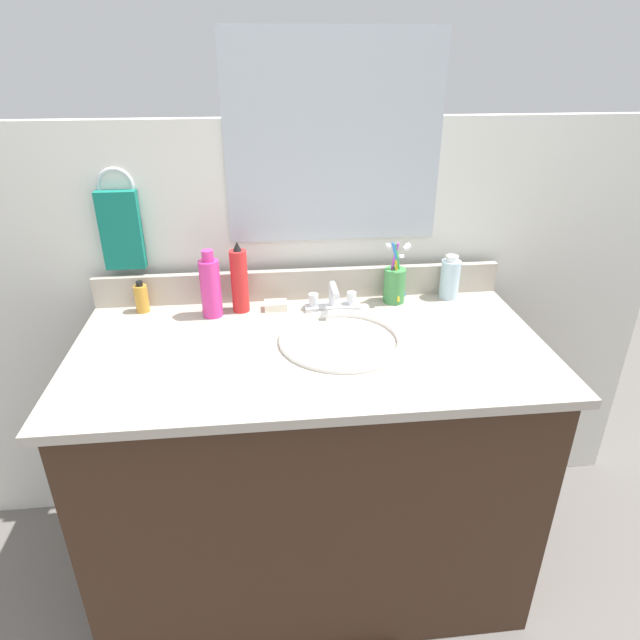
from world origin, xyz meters
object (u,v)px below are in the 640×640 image
Objects in this scene: bottle_gel_clear at (450,278)px; bottle_oil_amber at (142,298)px; bottle_spray_red at (239,280)px; soap_bar at (276,306)px; bottle_soap_pink at (211,287)px; cup_green at (395,284)px; faucet at (333,300)px; hand_towel at (121,230)px.

bottle_gel_clear is 0.90m from bottle_oil_amber.
soap_bar is (0.10, -0.00, -0.08)m from bottle_spray_red.
bottle_soap_pink reaches higher than bottle_oil_amber.
bottle_spray_red reaches higher than cup_green.
bottle_soap_pink is 0.53m from cup_green.
bottle_gel_clear reaches higher than bottle_oil_amber.
soap_bar is (-0.16, 0.02, -0.02)m from faucet.
bottle_spray_red is (0.28, -0.02, 0.05)m from bottle_oil_amber.
bottle_spray_red is 3.22× the size of soap_bar.
faucet is 0.36m from bottle_gel_clear.
bottle_soap_pink is 0.93× the size of bottle_spray_red.
faucet is 0.78× the size of bottle_spray_red.
hand_towel is 0.20m from bottle_oil_amber.
hand_towel is at bearing 164.18° from bottle_spray_red.
bottle_gel_clear is at bearing 2.65° from bottle_spray_red.
bottle_spray_red is (0.08, 0.02, 0.01)m from bottle_soap_pink.
bottle_soap_pink is (-0.70, -0.05, 0.02)m from bottle_gel_clear.
bottle_soap_pink is at bearing -25.36° from hand_towel.
bottle_spray_red is 0.45m from cup_green.
cup_green is at bearing 1.94° from bottle_spray_red.
faucet is 0.54m from bottle_oil_amber.
faucet is 0.83× the size of bottle_soap_pink.
bottle_oil_amber is at bearing -179.73° from bottle_gel_clear.
hand_towel is 3.44× the size of soap_bar.
cup_green is (0.77, -0.08, -0.16)m from hand_towel.
bottle_soap_pink is (-0.34, -0.00, 0.06)m from faucet.
soap_bar is at bearing -2.23° from bottle_spray_red.
hand_towel is at bearing 122.40° from bottle_oil_amber.
bottle_spray_red reaches higher than soap_bar.
hand_towel is at bearing 167.26° from soap_bar.
hand_towel reaches higher than bottle_spray_red.
hand_towel is 0.48m from soap_bar.
bottle_soap_pink reaches higher than bottle_gel_clear.
bottle_spray_red reaches higher than bottle_gel_clear.
hand_towel is 1.20× the size of cup_green.
cup_green reaches higher than faucet.
bottle_oil_amber is at bearing 175.26° from faucet.
bottle_oil_amber is (-0.20, 0.05, -0.05)m from bottle_soap_pink.
bottle_spray_red is (-0.26, 0.02, 0.07)m from faucet.
bottle_gel_clear is 1.43× the size of bottle_oil_amber.
bottle_gel_clear is at bearing 4.51° from cup_green.
bottle_oil_amber reaches higher than soap_bar.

